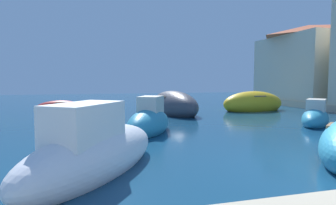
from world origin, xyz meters
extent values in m
plane|color=navy|center=(0.00, 0.00, 0.00)|extent=(80.00, 80.00, 0.00)
ellipsoid|color=teal|center=(-5.92, 10.04, 0.37)|extent=(3.76, 2.01, 1.35)
cube|color=brown|center=(-5.92, 10.04, 0.82)|extent=(0.89, 1.29, 0.08)
ellipsoid|color=#B21E1E|center=(-7.77, 16.03, 0.25)|extent=(3.19, 1.82, 0.93)
cube|color=brown|center=(-7.77, 16.03, 0.57)|extent=(0.81, 0.96, 0.08)
ellipsoid|color=teal|center=(4.93, 5.90, 0.29)|extent=(3.05, 2.94, 1.05)
cube|color=beige|center=(5.11, 6.07, 0.92)|extent=(1.49, 1.46, 0.64)
ellipsoid|color=white|center=(-5.40, 1.34, 0.38)|extent=(4.10, 4.95, 1.38)
cube|color=white|center=(-5.63, 1.01, 1.24)|extent=(1.87, 2.08, 0.88)
ellipsoid|color=gold|center=(5.55, 12.43, 0.49)|extent=(4.93, 2.46, 1.78)
cube|color=brown|center=(5.55, 12.43, 1.06)|extent=(1.11, 1.67, 0.08)
ellipsoid|color=teal|center=(-3.22, 6.05, 0.35)|extent=(2.93, 3.74, 1.27)
cube|color=beige|center=(-3.09, 6.29, 1.11)|extent=(1.32, 1.45, 0.77)
ellipsoid|color=#3F3F47|center=(-0.43, 12.06, 0.52)|extent=(2.94, 5.58, 1.90)
cube|color=brown|center=(-0.43, 12.06, 1.14)|extent=(1.84, 1.32, 0.08)
cube|color=beige|center=(13.00, 15.92, 3.23)|extent=(5.67, 8.00, 5.45)
pyramid|color=#B25638|center=(13.00, 15.92, 6.46)|extent=(6.01, 8.48, 1.02)
camera|label=1|loc=(-5.46, -5.46, 2.19)|focal=30.48mm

